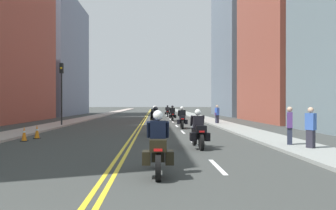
{
  "coord_description": "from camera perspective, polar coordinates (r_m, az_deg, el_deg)",
  "views": [
    {
      "loc": [
        1.14,
        -1.8,
        1.82
      ],
      "look_at": [
        2.57,
        34.44,
        1.67
      ],
      "focal_mm": 36.73,
      "sensor_mm": 36.0,
      "label": 1
    }
  ],
  "objects": [
    {
      "name": "motorcycle_5",
      "position": [
        35.78,
        0.74,
        -1.62
      ],
      "size": [
        0.76,
        2.23,
        1.63
      ],
      "rotation": [
        0.0,
        0.0,
        -0.0
      ],
      "color": "black",
      "rests_on": "ground"
    },
    {
      "name": "traffic_cone_0",
      "position": [
        17.99,
        -22.76,
        -4.42
      ],
      "size": [
        0.3,
        0.3,
        0.73
      ],
      "color": "black",
      "rests_on": "ground"
    },
    {
      "name": "motorcycle_7",
      "position": [
        46.75,
        -0.09,
        -1.19
      ],
      "size": [
        0.77,
        2.2,
        1.61
      ],
      "rotation": [
        0.0,
        0.0,
        -0.03
      ],
      "color": "black",
      "rests_on": "ground"
    },
    {
      "name": "pedestrian_0",
      "position": [
        14.23,
        22.6,
        -3.61
      ],
      "size": [
        0.38,
        0.42,
        1.68
      ],
      "rotation": [
        0.0,
        0.0,
        5.28
      ],
      "color": "#272530",
      "rests_on": "ground"
    },
    {
      "name": "building_left_2",
      "position": [
        58.09,
        -17.77,
        7.56
      ],
      "size": [
        6.12,
        19.56,
        18.46
      ],
      "color": "slate",
      "rests_on": "ground"
    },
    {
      "name": "motorcycle_4",
      "position": [
        30.45,
        -2.27,
        -1.94
      ],
      "size": [
        0.78,
        2.27,
        1.62
      ],
      "rotation": [
        0.0,
        0.0,
        0.06
      ],
      "color": "black",
      "rests_on": "ground"
    },
    {
      "name": "motorcycle_6",
      "position": [
        41.4,
        -2.06,
        -1.38
      ],
      "size": [
        0.78,
        2.14,
        1.57
      ],
      "rotation": [
        0.0,
        0.0,
        0.05
      ],
      "color": "black",
      "rests_on": "ground"
    },
    {
      "name": "motorcycle_2",
      "position": [
        19.87,
        -2.06,
        -3.04
      ],
      "size": [
        0.77,
        2.14,
        1.65
      ],
      "rotation": [
        0.0,
        0.0,
        0.03
      ],
      "color": "black",
      "rests_on": "ground"
    },
    {
      "name": "sidewalk_left",
      "position": [
        50.49,
        -11.53,
        -1.76
      ],
      "size": [
        2.2,
        144.0,
        0.12
      ],
      "primitive_type": "cube",
      "color": "#A4948B",
      "rests_on": "ground"
    },
    {
      "name": "centreline_yellow_inner",
      "position": [
        49.85,
        -3.71,
        -1.85
      ],
      "size": [
        0.12,
        132.0,
        0.01
      ],
      "primitive_type": "cube",
      "color": "yellow",
      "rests_on": "ground"
    },
    {
      "name": "motorcycle_0",
      "position": [
        8.79,
        -1.68,
        -7.34
      ],
      "size": [
        0.76,
        2.27,
        1.65
      ],
      "rotation": [
        0.0,
        0.0,
        -0.01
      ],
      "color": "black",
      "rests_on": "ground"
    },
    {
      "name": "ground_plane",
      "position": [
        49.85,
        -3.57,
        -1.85
      ],
      "size": [
        264.0,
        264.0,
        0.0
      ],
      "primitive_type": "plane",
      "color": "#363937"
    },
    {
      "name": "sidewalk_right",
      "position": [
        50.18,
        4.44,
        -1.77
      ],
      "size": [
        2.2,
        144.0,
        0.12
      ],
      "primitive_type": "cube",
      "color": "gray",
      "rests_on": "ground"
    },
    {
      "name": "traffic_light_near",
      "position": [
        28.78,
        -17.25,
        3.5
      ],
      "size": [
        0.28,
        0.38,
        5.04
      ],
      "color": "black",
      "rests_on": "ground"
    },
    {
      "name": "motorcycle_3",
      "position": [
        25.03,
        2.34,
        -2.45
      ],
      "size": [
        0.77,
        2.14,
        1.61
      ],
      "rotation": [
        0.0,
        0.0,
        -0.02
      ],
      "color": "black",
      "rests_on": "ground"
    },
    {
      "name": "pedestrian_1",
      "position": [
        30.05,
        8.15,
        -1.57
      ],
      "size": [
        0.46,
        0.44,
        1.68
      ],
      "rotation": [
        0.0,
        0.0,
        3.87
      ],
      "color": "#272737",
      "rests_on": "ground"
    },
    {
      "name": "centreline_yellow_outer",
      "position": [
        49.85,
        -3.43,
        -1.85
      ],
      "size": [
        0.12,
        132.0,
        0.01
      ],
      "primitive_type": "cube",
      "color": "yellow",
      "rests_on": "ground"
    },
    {
      "name": "motorcycle_1",
      "position": [
        14.04,
        5.04,
        -4.53
      ],
      "size": [
        0.78,
        2.26,
        1.59
      ],
      "rotation": [
        0.0,
        0.0,
        0.05
      ],
      "color": "black",
      "rests_on": "ground"
    },
    {
      "name": "traffic_cone_1",
      "position": [
        19.06,
        -20.91,
        -4.16
      ],
      "size": [
        0.32,
        0.32,
        0.73
      ],
      "color": "black",
      "rests_on": "ground"
    },
    {
      "name": "pedestrian_2",
      "position": [
        15.11,
        19.55,
        -3.36
      ],
      "size": [
        0.34,
        0.42,
        1.69
      ],
      "rotation": [
        0.0,
        0.0,
        4.34
      ],
      "color": "#222638",
      "rests_on": "ground"
    },
    {
      "name": "lane_dashes_white",
      "position": [
        30.91,
        1.1,
        -3.12
      ],
      "size": [
        0.14,
        56.4,
        0.01
      ],
      "color": "silver",
      "rests_on": "ground"
    },
    {
      "name": "building_right_2",
      "position": [
        55.83,
        12.42,
        14.23
      ],
      "size": [
        7.33,
        16.32,
        30.63
      ],
      "color": "slate",
      "rests_on": "ground"
    },
    {
      "name": "building_right_1",
      "position": [
        38.31,
        21.16,
        12.3
      ],
      "size": [
        9.64,
        14.41,
        19.66
      ],
      "color": "brown",
      "rests_on": "ground"
    }
  ]
}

